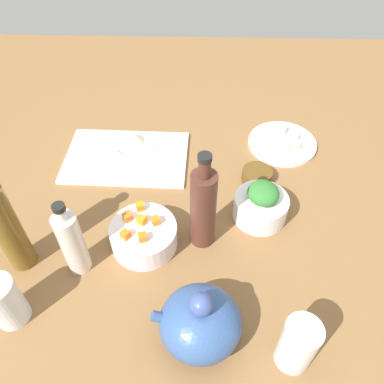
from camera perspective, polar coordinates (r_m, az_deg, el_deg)
name	(u,v)px	position (r cm, az deg, el deg)	size (l,w,h in cm)	color
tabletop	(192,209)	(100.47, 0.00, -2.53)	(190.00, 190.00, 3.00)	brown
cutting_board	(127,157)	(113.23, -9.66, 5.12)	(34.64, 22.86, 1.00)	white
plate_tofu	(282,143)	(119.23, 13.19, 7.03)	(20.12, 20.12, 1.20)	white
bowl_greens	(260,208)	(96.07, 10.07, -2.29)	(13.14, 13.14, 6.38)	white
bowl_carrots	(144,236)	(90.09, -7.11, -6.45)	(15.37, 15.37, 6.12)	white
bowl_small_side	(257,176)	(105.72, 9.56, 2.39)	(8.13, 8.13, 3.50)	brown
teapot	(200,322)	(75.93, 1.21, -18.67)	(17.13, 15.59, 15.01)	#335287
bottle_0	(72,242)	(84.97, -17.31, -7.11)	(5.06, 5.06, 20.62)	silver
bottle_1	(203,208)	(84.07, 1.67, -2.35)	(5.76, 5.76, 26.41)	#4F2A21
bottle_2	(6,228)	(87.94, -25.75, -4.78)	(5.67, 5.67, 28.14)	brown
drinking_glass_0	(298,344)	(76.14, 15.35, -20.90)	(6.67, 6.67, 12.51)	white
drinking_glass_1	(5,302)	(85.57, -25.97, -14.38)	(6.80, 6.80, 11.90)	white
carrot_cube_0	(156,221)	(87.47, -5.38, -4.23)	(1.80, 1.80, 1.80)	orange
carrot_cube_1	(128,217)	(88.96, -9.48, -3.65)	(1.80, 1.80, 1.80)	orange
carrot_cube_2	(142,220)	(87.95, -7.45, -4.11)	(1.80, 1.80, 1.80)	orange
carrot_cube_3	(142,237)	(84.96, -7.33, -6.64)	(1.80, 1.80, 1.80)	orange
carrot_cube_4	(140,206)	(90.59, -7.68, -2.13)	(1.80, 1.80, 1.80)	orange
carrot_cube_5	(125,234)	(85.95, -9.84, -6.21)	(1.80, 1.80, 1.80)	orange
chopped_greens_mound	(263,193)	(92.19, 10.49, -0.14)	(8.00, 7.56, 4.19)	#30742F
tofu_cube_0	(295,146)	(116.31, 14.96, 6.54)	(2.20, 2.20, 2.20)	white
tofu_cube_1	(282,129)	(121.66, 13.16, 8.99)	(2.20, 2.20, 2.20)	white
tofu_cube_2	(283,148)	(114.93, 13.35, 6.34)	(2.20, 2.20, 2.20)	white
tofu_cube_3	(293,136)	(119.84, 14.73, 7.97)	(2.20, 2.20, 2.20)	white
tofu_cube_4	(279,139)	(117.96, 12.67, 7.71)	(2.20, 2.20, 2.20)	white
dumpling_0	(135,138)	(116.40, -8.38, 7.94)	(5.35, 5.18, 2.94)	beige
dumpling_1	(117,155)	(111.31, -10.96, 5.35)	(5.76, 5.60, 2.85)	beige
dumpling_2	(154,149)	(112.34, -5.66, 6.35)	(4.97, 4.85, 2.25)	beige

